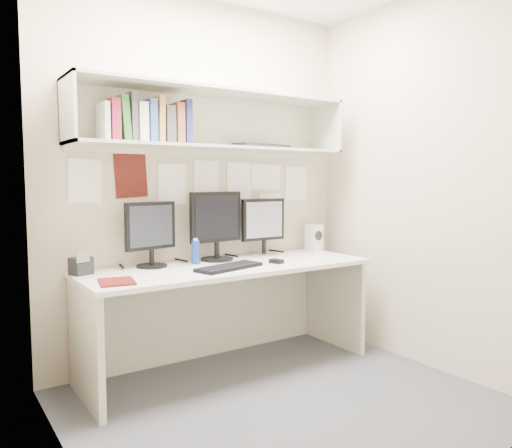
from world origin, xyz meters
TOP-DOWN VIEW (x-y plane):
  - floor at (0.00, 0.00)m, footprint 2.40×2.00m
  - wall_back at (0.00, 1.00)m, footprint 2.40×0.02m
  - wall_front at (0.00, -1.00)m, footprint 2.40×0.02m
  - wall_left at (-1.20, 0.00)m, footprint 0.02×2.00m
  - wall_right at (1.20, 0.00)m, footprint 0.02×2.00m
  - desk at (0.00, 0.65)m, footprint 2.00×0.70m
  - overhead_hutch at (0.00, 0.86)m, footprint 2.00×0.38m
  - pinned_papers at (0.00, 0.99)m, footprint 1.92×0.01m
  - monitor_left at (-0.47, 0.87)m, footprint 0.37×0.20m
  - monitor_center at (0.03, 0.87)m, footprint 0.43×0.23m
  - monitor_right at (0.44, 0.87)m, footprint 0.37×0.21m
  - keyboard at (-0.08, 0.51)m, footprint 0.50×0.29m
  - mouse at (0.31, 0.52)m, footprint 0.08×0.11m
  - speaker at (0.93, 0.85)m, footprint 0.11×0.12m
  - blue_bottle at (-0.17, 0.81)m, footprint 0.06×0.06m
  - maroon_notebook at (-0.83, 0.48)m, footprint 0.23×0.26m
  - desk_phone at (-0.93, 0.84)m, footprint 0.15×0.14m
  - book_stack at (-0.51, 0.81)m, footprint 0.57×0.19m
  - hutch_tray at (0.40, 0.83)m, footprint 0.47×0.24m

SIDE VIEW (x-z plane):
  - floor at x=0.00m, z-range -0.01..0.01m
  - desk at x=0.00m, z-range 0.00..0.73m
  - maroon_notebook at x=-0.83m, z-range 0.73..0.74m
  - keyboard at x=-0.08m, z-range 0.73..0.75m
  - mouse at x=0.31m, z-range 0.73..0.76m
  - desk_phone at x=-0.93m, z-range 0.71..0.86m
  - blue_bottle at x=-0.17m, z-range 0.73..0.90m
  - speaker at x=0.93m, z-range 0.73..0.95m
  - monitor_left at x=-0.47m, z-range 0.75..1.19m
  - monitor_right at x=0.44m, z-range 0.75..1.19m
  - monitor_center at x=0.03m, z-range 0.75..1.24m
  - pinned_papers at x=0.00m, z-range 1.01..1.49m
  - wall_back at x=0.00m, z-range 0.00..2.60m
  - wall_front at x=0.00m, z-range 0.00..2.60m
  - wall_left at x=-1.20m, z-range 0.00..2.60m
  - wall_right at x=1.20m, z-range 0.00..2.60m
  - hutch_tray at x=0.40m, z-range 1.54..1.57m
  - book_stack at x=-0.51m, z-range 1.52..1.83m
  - overhead_hutch at x=0.00m, z-range 1.52..1.92m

